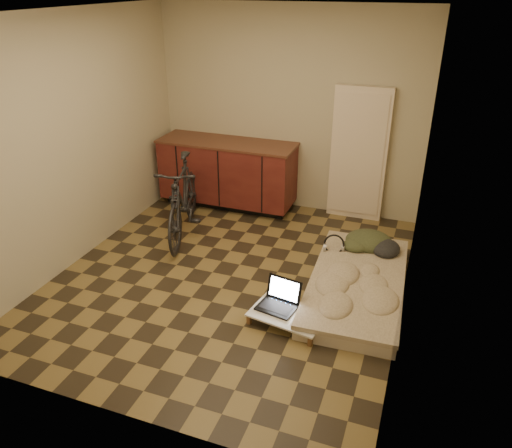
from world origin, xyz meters
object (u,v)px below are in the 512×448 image
(bicycle, at_px, (182,195))
(lap_desk, at_px, (288,314))
(futon, at_px, (357,284))
(laptop, at_px, (279,301))

(bicycle, relative_size, lap_desk, 2.24)
(futon, relative_size, laptop, 4.89)
(bicycle, distance_m, laptop, 2.01)
(futon, bearing_deg, laptop, -135.84)
(lap_desk, xyz_separation_m, laptop, (-0.11, 0.08, 0.06))
(bicycle, height_order, lap_desk, bicycle)
(futon, bearing_deg, lap_desk, -126.87)
(lap_desk, height_order, laptop, laptop)
(laptop, bearing_deg, lap_desk, -25.09)
(bicycle, xyz_separation_m, lap_desk, (1.70, -1.25, -0.43))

